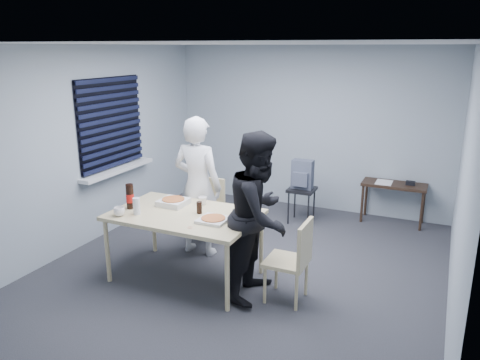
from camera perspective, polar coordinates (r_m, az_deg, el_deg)
The scene contains 19 objects.
room at distance 6.77m, azimuth -15.20°, elevation 5.79°, with size 5.00×5.00×5.00m.
dining_table at distance 5.28m, azimuth -6.76°, elevation -4.63°, with size 1.61×1.02×0.78m.
chair_far at distance 6.27m, azimuth -4.02°, elevation -3.25°, with size 0.42×0.42×0.89m.
chair_right at distance 4.87m, azimuth 6.68°, elevation -9.16°, with size 0.42×0.42×0.89m.
person_white at distance 5.87m, azimuth -5.17°, elevation -0.79°, with size 0.65×0.42×1.77m, color silver.
person_black at distance 4.86m, azimuth 2.38°, elevation -4.36°, with size 0.86×0.47×1.77m, color black.
side_table at distance 7.32m, azimuth 18.27°, elevation -0.99°, with size 0.92×0.41×0.62m.
stool at distance 7.06m, azimuth 7.53°, elevation -1.85°, with size 0.39×0.39×0.54m.
backpack at distance 6.96m, azimuth 7.60°, elevation 0.63°, with size 0.31×0.23×0.43m.
pizza_box_a at distance 5.53m, azimuth -8.13°, elevation -2.66°, with size 0.31×0.31×0.08m.
pizza_box_b at distance 4.98m, azimuth -3.27°, elevation -4.83°, with size 0.30×0.30×0.04m.
mug_a at distance 5.29m, azimuth -14.51°, elevation -3.75°, with size 0.12×0.12×0.10m, color white.
mug_b at distance 5.50m, azimuth -4.58°, elevation -2.53°, with size 0.10×0.10×0.09m, color white.
cola_glass at distance 5.21m, azimuth -4.98°, elevation -3.37°, with size 0.06×0.06×0.14m, color black.
soda_bottle at distance 5.47m, azimuth -13.26°, elevation -2.01°, with size 0.09×0.09×0.29m.
plastic_cups at distance 5.28m, azimuth -12.49°, elevation -3.13°, with size 0.08×0.08×0.19m, color silver.
rubber_band at distance 4.84m, azimuth -6.12°, elevation -5.79°, with size 0.05×0.05×0.00m, color red.
papers at distance 7.30m, azimuth 17.14°, elevation -0.27°, with size 0.23×0.31×0.01m, color white.
black_box at distance 7.29m, azimuth 20.07°, elevation -0.35°, with size 0.13×0.09×0.05m, color black.
Camera 1 is at (2.08, -4.72, 2.57)m, focal length 35.00 mm.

